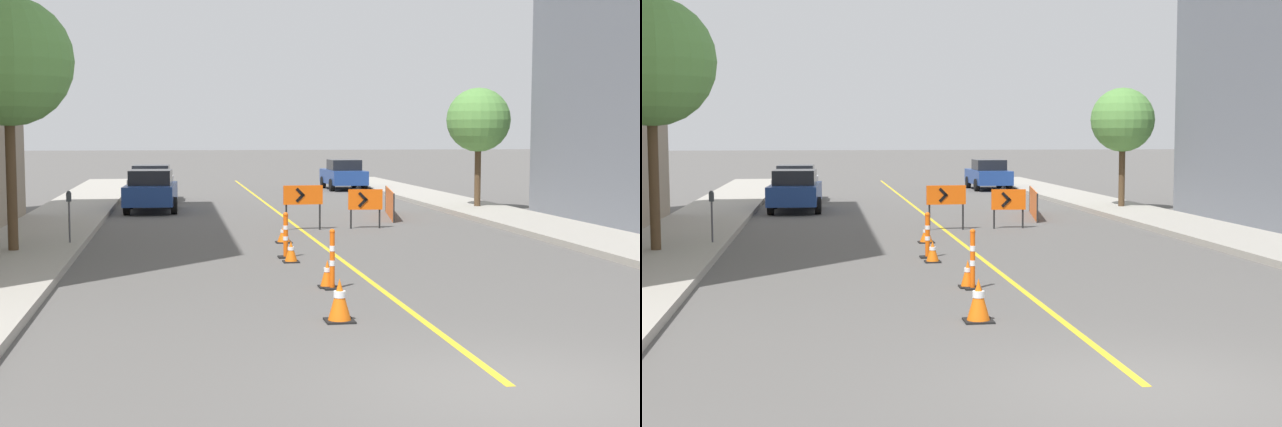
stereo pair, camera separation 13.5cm
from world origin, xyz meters
TOP-DOWN VIEW (x-y plane):
  - ground_plane at (0.00, 0.00)m, footprint 300.00×300.00m
  - lane_stripe at (0.00, 23.16)m, footprint 0.12×46.33m
  - sidewalk_left at (-7.54, 23.16)m, footprint 2.76×46.33m
  - sidewalk_right at (7.54, 23.16)m, footprint 2.76×46.33m
  - traffic_cone_nearest at (-1.32, 3.89)m, footprint 0.46×0.46m
  - traffic_cone_second at (-0.97, 7.00)m, footprint 0.34×0.34m
  - traffic_cone_third at (-1.22, 10.45)m, footprint 0.37×0.37m
  - traffic_cone_fourth at (-0.93, 14.14)m, footprint 0.43×0.43m
  - delineator_post_front at (-0.91, 6.79)m, footprint 0.31×0.31m
  - delineator_post_rear at (-1.25, 11.22)m, footprint 0.36×0.36m
  - arrow_barricade_primary at (0.05, 17.22)m, footprint 1.23×0.12m
  - arrow_barricade_secondary at (2.03, 17.36)m, footprint 1.08×0.14m
  - safety_mesh_fence at (3.71, 20.98)m, footprint 0.81×4.28m
  - parked_car_curb_near at (-4.70, 24.58)m, footprint 2.00×4.38m
  - parked_car_curb_mid at (-4.81, 29.91)m, footprint 1.95×4.35m
  - parked_car_curb_far at (5.02, 36.47)m, footprint 1.94×4.32m
  - parking_meter_near_curb at (-6.51, 13.70)m, footprint 0.12×0.11m
  - street_tree_left_near at (-7.68, 12.39)m, footprint 3.07×3.07m
  - street_tree_right_near at (7.68, 23.02)m, footprint 2.44×2.44m

SIDE VIEW (x-z plane):
  - ground_plane at x=0.00m, z-range 0.00..0.00m
  - lane_stripe at x=0.00m, z-range 0.00..0.01m
  - sidewalk_left at x=-7.54m, z-range 0.00..0.17m
  - sidewalk_right at x=7.54m, z-range 0.00..0.17m
  - traffic_cone_fourth at x=-0.93m, z-range 0.00..0.49m
  - traffic_cone_third at x=-1.22m, z-range 0.00..0.49m
  - traffic_cone_second at x=-0.97m, z-range 0.00..0.53m
  - traffic_cone_nearest at x=-1.32m, z-range 0.00..0.68m
  - delineator_post_rear at x=-1.25m, z-range -0.08..1.01m
  - safety_mesh_fence at x=3.71m, z-range 0.00..0.98m
  - delineator_post_front at x=-0.91m, z-range -0.08..1.08m
  - parked_car_curb_near at x=-4.70m, z-range 0.00..1.59m
  - parked_car_curb_mid at x=-4.81m, z-range 0.00..1.59m
  - parked_car_curb_far at x=5.02m, z-range 0.00..1.59m
  - arrow_barricade_secondary at x=2.03m, z-range 0.25..1.47m
  - arrow_barricade_primary at x=0.05m, z-range 0.32..1.70m
  - parking_meter_near_curb at x=-6.51m, z-range 0.45..1.78m
  - street_tree_right_near at x=7.68m, z-range 1.20..5.72m
  - street_tree_left_near at x=-7.68m, z-range 1.63..7.65m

